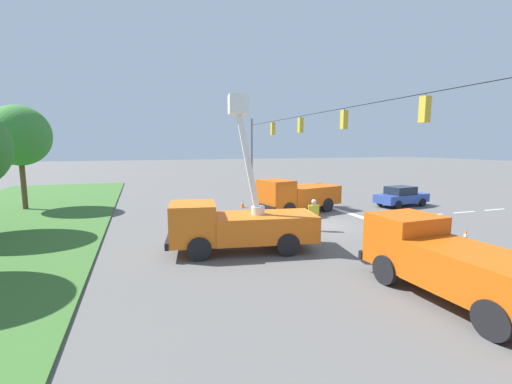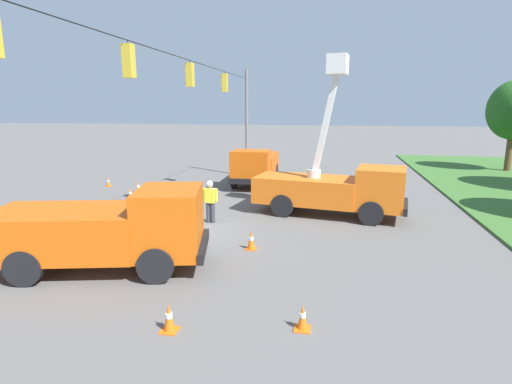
# 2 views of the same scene
# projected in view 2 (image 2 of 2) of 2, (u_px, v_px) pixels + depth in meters

# --- Properties ---
(ground_plane) EXTENTS (200.00, 200.00, 0.00)m
(ground_plane) POSITION_uv_depth(u_px,v_px,m) (174.00, 230.00, 15.54)
(ground_plane) COLOR #605E5B
(lane_markings) EXTENTS (17.60, 15.25, 0.01)m
(lane_markings) POSITION_uv_depth(u_px,v_px,m) (57.00, 223.00, 16.54)
(lane_markings) COLOR silver
(lane_markings) RESTS_ON ground
(signal_gantry) EXTENTS (26.20, 0.33, 7.20)m
(signal_gantry) POSITION_uv_depth(u_px,v_px,m) (168.00, 110.00, 14.57)
(signal_gantry) COLOR slate
(signal_gantry) RESTS_ON ground
(utility_truck_bucket_lift) EXTENTS (3.27, 6.83, 6.83)m
(utility_truck_bucket_lift) POSITION_uv_depth(u_px,v_px,m) (334.00, 186.00, 17.48)
(utility_truck_bucket_lift) COLOR orange
(utility_truck_bucket_lift) RESTS_ON ground
(utility_truck_support_near) EXTENTS (3.86, 6.51, 2.38)m
(utility_truck_support_near) POSITION_uv_depth(u_px,v_px,m) (107.00, 228.00, 11.64)
(utility_truck_support_near) COLOR #D6560F
(utility_truck_support_near) RESTS_ON ground
(utility_truck_support_far) EXTENTS (6.47, 2.56, 2.29)m
(utility_truck_support_far) POSITION_uv_depth(u_px,v_px,m) (256.00, 165.00, 24.96)
(utility_truck_support_far) COLOR #D6560F
(utility_truck_support_far) RESTS_ON ground
(road_worker) EXTENTS (0.28, 0.65, 1.77)m
(road_worker) POSITION_uv_depth(u_px,v_px,m) (210.00, 199.00, 16.40)
(road_worker) COLOR #383842
(road_worker) RESTS_ON ground
(traffic_cone_foreground_left) EXTENTS (0.36, 0.36, 0.58)m
(traffic_cone_foreground_left) POSITION_uv_depth(u_px,v_px,m) (108.00, 182.00, 24.22)
(traffic_cone_foreground_left) COLOR orange
(traffic_cone_foreground_left) RESTS_ON ground
(traffic_cone_foreground_right) EXTENTS (0.36, 0.36, 0.58)m
(traffic_cone_foreground_right) POSITION_uv_depth(u_px,v_px,m) (303.00, 318.00, 8.52)
(traffic_cone_foreground_right) COLOR orange
(traffic_cone_foreground_right) RESTS_ON ground
(traffic_cone_mid_left) EXTENTS (0.36, 0.36, 0.74)m
(traffic_cone_mid_left) POSITION_uv_depth(u_px,v_px,m) (138.00, 187.00, 22.11)
(traffic_cone_mid_left) COLOR orange
(traffic_cone_mid_left) RESTS_ON ground
(traffic_cone_mid_right) EXTENTS (0.36, 0.36, 0.64)m
(traffic_cone_mid_right) POSITION_uv_depth(u_px,v_px,m) (169.00, 318.00, 8.45)
(traffic_cone_mid_right) COLOR orange
(traffic_cone_mid_right) RESTS_ON ground
(traffic_cone_near_bucket) EXTENTS (0.36, 0.36, 0.67)m
(traffic_cone_near_bucket) POSITION_uv_depth(u_px,v_px,m) (251.00, 240.00, 13.38)
(traffic_cone_near_bucket) COLOR orange
(traffic_cone_near_bucket) RESTS_ON ground
(traffic_cone_lane_edge_a) EXTENTS (0.36, 0.36, 0.64)m
(traffic_cone_lane_edge_a) POSITION_uv_depth(u_px,v_px,m) (130.00, 194.00, 20.66)
(traffic_cone_lane_edge_a) COLOR orange
(traffic_cone_lane_edge_a) RESTS_ON ground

